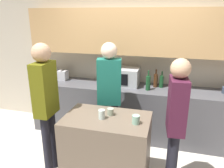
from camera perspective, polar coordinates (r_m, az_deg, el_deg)
back_wall at (r=3.86m, az=6.32°, el=9.30°), size 6.40×0.40×2.70m
back_counter at (r=3.91m, az=5.15°, el=-7.12°), size 3.60×0.62×0.91m
kitchen_island at (r=2.90m, az=-1.34°, el=-16.82°), size 1.04×0.66×0.91m
microwave at (r=3.80m, az=3.10°, el=1.95°), size 0.52×0.39×0.30m
toaster at (r=4.23m, az=-13.30°, el=2.30°), size 0.26×0.16×0.18m
bottle_0 at (r=3.59m, az=9.42°, el=0.34°), size 0.07×0.07×0.33m
bottle_1 at (r=3.76m, az=11.33°, el=0.95°), size 0.07×0.07×0.31m
bottle_2 at (r=3.77m, az=12.80°, el=0.71°), size 0.07×0.07×0.28m
cup_0 at (r=2.72m, az=-0.41°, el=-7.25°), size 0.08×0.08×0.09m
cup_1 at (r=2.52m, az=6.26°, el=-9.23°), size 0.09×0.09×0.10m
cup_2 at (r=2.62m, az=-2.71°, el=-7.92°), size 0.08×0.08×0.11m
person_left at (r=2.61m, az=16.37°, el=-8.16°), size 0.22×0.36×1.66m
person_center at (r=2.90m, az=-16.93°, el=-3.75°), size 0.23×0.34×1.78m
person_right at (r=3.17m, az=-0.72°, el=-1.71°), size 0.37×0.26×1.74m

